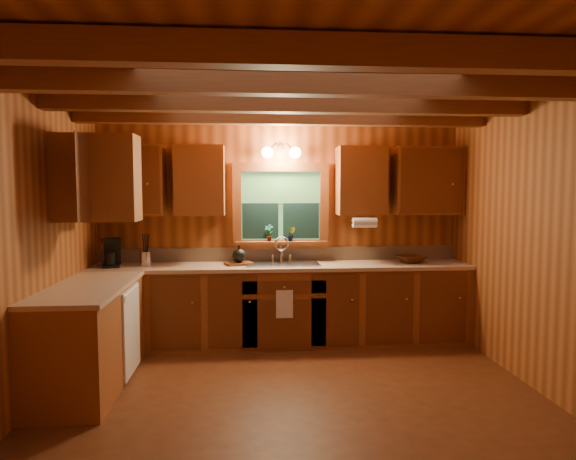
# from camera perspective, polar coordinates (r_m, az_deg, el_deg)

# --- Properties ---
(room) EXTENTS (4.20, 4.20, 4.20)m
(room) POSITION_cam_1_polar(r_m,az_deg,el_deg) (4.05, 0.90, -1.58)
(room) COLOR #562B15
(room) RESTS_ON ground
(ceiling_beams) EXTENTS (4.20, 2.54, 0.18)m
(ceiling_beams) POSITION_cam_1_polar(r_m,az_deg,el_deg) (4.10, 0.92, 15.18)
(ceiling_beams) COLOR brown
(ceiling_beams) RESTS_ON room
(base_cabinets) EXTENTS (4.20, 2.22, 0.86)m
(base_cabinets) POSITION_cam_1_polar(r_m,az_deg,el_deg) (5.45, -5.66, -9.31)
(base_cabinets) COLOR brown
(base_cabinets) RESTS_ON ground
(countertop) EXTENTS (4.20, 2.24, 0.04)m
(countertop) POSITION_cam_1_polar(r_m,az_deg,el_deg) (5.37, -5.55, -4.63)
(countertop) COLOR tan
(countertop) RESTS_ON base_cabinets
(backsplash) EXTENTS (4.20, 0.02, 0.16)m
(backsplash) POSITION_cam_1_polar(r_m,az_deg,el_deg) (5.96, -0.83, -2.74)
(backsplash) COLOR tan
(backsplash) RESTS_ON room
(dishwasher_panel) EXTENTS (0.02, 0.60, 0.80)m
(dishwasher_panel) POSITION_cam_1_polar(r_m,az_deg,el_deg) (4.99, -17.29, -10.81)
(dishwasher_panel) COLOR white
(dishwasher_panel) RESTS_ON base_cabinets
(upper_cabinets) EXTENTS (4.19, 1.77, 0.78)m
(upper_cabinets) POSITION_cam_1_polar(r_m,az_deg,el_deg) (5.44, -6.50, 5.63)
(upper_cabinets) COLOR brown
(upper_cabinets) RESTS_ON room
(window) EXTENTS (1.12, 0.08, 1.00)m
(window) POSITION_cam_1_polar(r_m,az_deg,el_deg) (5.90, -0.83, 2.54)
(window) COLOR brown
(window) RESTS_ON room
(window_sill) EXTENTS (1.06, 0.14, 0.04)m
(window_sill) POSITION_cam_1_polar(r_m,az_deg,el_deg) (5.88, -0.79, -1.46)
(window_sill) COLOR brown
(window_sill) RESTS_ON room
(wall_sconce) EXTENTS (0.45, 0.21, 0.17)m
(wall_sconce) POSITION_cam_1_polar(r_m,az_deg,el_deg) (5.79, -0.76, 8.80)
(wall_sconce) COLOR black
(wall_sconce) RESTS_ON room
(paper_towel_roll) EXTENTS (0.27, 0.11, 0.11)m
(paper_towel_roll) POSITION_cam_1_polar(r_m,az_deg,el_deg) (5.71, 8.66, 0.83)
(paper_towel_roll) COLOR white
(paper_towel_roll) RESTS_ON upper_cabinets
(dish_towel) EXTENTS (0.18, 0.01, 0.30)m
(dish_towel) POSITION_cam_1_polar(r_m,az_deg,el_deg) (5.43, -0.40, -8.38)
(dish_towel) COLOR white
(dish_towel) RESTS_ON base_cabinets
(sink) EXTENTS (0.82, 0.48, 0.43)m
(sink) POSITION_cam_1_polar(r_m,az_deg,el_deg) (5.70, -0.65, -4.33)
(sink) COLOR silver
(sink) RESTS_ON countertop
(coffee_maker) EXTENTS (0.18, 0.23, 0.32)m
(coffee_maker) POSITION_cam_1_polar(r_m,az_deg,el_deg) (5.82, -19.35, -2.42)
(coffee_maker) COLOR black
(coffee_maker) RESTS_ON countertop
(utensil_crock) EXTENTS (0.12, 0.12, 0.35)m
(utensil_crock) POSITION_cam_1_polar(r_m,az_deg,el_deg) (5.81, -15.82, -3.04)
(utensil_crock) COLOR silver
(utensil_crock) RESTS_ON countertop
(cutting_board) EXTENTS (0.35, 0.30, 0.03)m
(cutting_board) POSITION_cam_1_polar(r_m,az_deg,el_deg) (5.67, -5.55, -3.81)
(cutting_board) COLOR #5C2C13
(cutting_board) RESTS_ON countertop
(teakettle) EXTENTS (0.15, 0.15, 0.19)m
(teakettle) POSITION_cam_1_polar(r_m,az_deg,el_deg) (5.66, -5.56, -2.90)
(teakettle) COLOR black
(teakettle) RESTS_ON cutting_board
(wicker_basket) EXTENTS (0.40, 0.40, 0.08)m
(wicker_basket) POSITION_cam_1_polar(r_m,az_deg,el_deg) (5.98, 13.72, -3.21)
(wicker_basket) COLOR #48230C
(wicker_basket) RESTS_ON countertop
(potted_plant_left) EXTENTS (0.12, 0.10, 0.20)m
(potted_plant_left) POSITION_cam_1_polar(r_m,az_deg,el_deg) (5.86, -2.18, -0.31)
(potted_plant_left) COLOR #5C2C13
(potted_plant_left) RESTS_ON window_sill
(potted_plant_right) EXTENTS (0.10, 0.08, 0.17)m
(potted_plant_right) POSITION_cam_1_polar(r_m,az_deg,el_deg) (5.86, 0.36, -0.46)
(potted_plant_right) COLOR #5C2C13
(potted_plant_right) RESTS_ON window_sill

